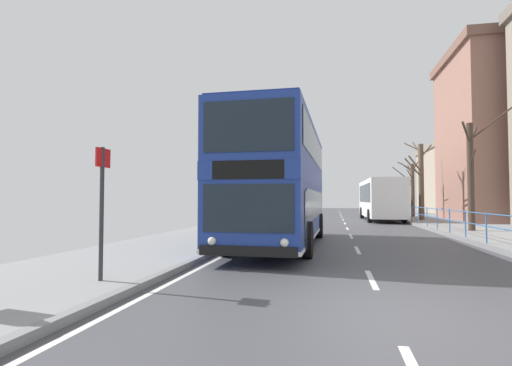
% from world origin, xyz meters
% --- Properties ---
extents(ground, '(15.80, 140.00, 0.20)m').
position_xyz_m(ground, '(-0.72, -0.00, 0.04)').
color(ground, '#46464B').
extents(double_decker_bus_main, '(2.83, 10.36, 4.30)m').
position_xyz_m(double_decker_bus_main, '(-2.64, 8.16, 2.26)').
color(double_decker_bus_main, navy).
rests_on(double_decker_bus_main, ground).
extents(background_bus_far_lane, '(2.73, 10.40, 3.16)m').
position_xyz_m(background_bus_far_lane, '(2.90, 26.53, 1.73)').
color(background_bus_far_lane, white).
rests_on(background_bus_far_lane, ground).
extents(pedestrian_railing_far_kerb, '(0.05, 33.08, 1.08)m').
position_xyz_m(pedestrian_railing_far_kerb, '(4.45, 16.73, 0.87)').
color(pedestrian_railing_far_kerb, '#386BA8').
rests_on(pedestrian_railing_far_kerb, ground).
extents(bus_stop_sign_near, '(0.08, 0.44, 2.51)m').
position_xyz_m(bus_stop_sign_near, '(-5.06, 0.78, 1.70)').
color(bus_stop_sign_near, '#2D2D33').
rests_on(bus_stop_sign_near, ground).
extents(bare_tree_far_00, '(2.98, 2.19, 5.92)m').
position_xyz_m(bare_tree_far_00, '(6.08, 30.60, 2.69)').
color(bare_tree_far_00, brown).
rests_on(bare_tree_far_00, ground).
extents(bare_tree_far_01, '(2.37, 2.55, 6.02)m').
position_xyz_m(bare_tree_far_01, '(5.69, 25.35, 3.18)').
color(bare_tree_far_01, brown).
rests_on(bare_tree_far_01, ground).
extents(bare_tree_far_02, '(2.51, 2.27, 5.97)m').
position_xyz_m(bare_tree_far_02, '(5.90, 14.97, 3.00)').
color(bare_tree_far_02, '#423328').
rests_on(bare_tree_far_02, ground).
extents(background_building_02, '(8.90, 12.09, 8.46)m').
position_xyz_m(background_building_02, '(15.15, 47.25, 4.26)').
color(background_building_02, gray).
rests_on(background_building_02, ground).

